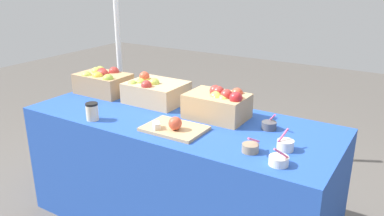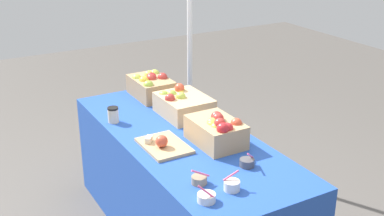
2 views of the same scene
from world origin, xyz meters
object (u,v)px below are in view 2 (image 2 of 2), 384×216
(apple_crate_right, at_px, (217,131))
(sample_bowl_extra, at_px, (247,163))
(sample_bowl_far, at_px, (206,197))
(coffee_cup, at_px, (113,115))
(apple_crate_middle, at_px, (183,104))
(tent_pole, at_px, (190,37))
(cutting_board_front, at_px, (163,144))
(sample_bowl_mid, at_px, (232,185))
(apple_crate_left, at_px, (151,86))
(sample_bowl_near, at_px, (199,180))

(apple_crate_right, bearing_deg, sample_bowl_extra, -0.77)
(sample_bowl_far, bearing_deg, coffee_cup, -178.19)
(apple_crate_middle, xyz_separation_m, tent_pole, (-0.72, 0.46, 0.26))
(cutting_board_front, height_order, sample_bowl_far, sample_bowl_far)
(apple_crate_right, relative_size, sample_bowl_mid, 3.55)
(apple_crate_right, xyz_separation_m, coffee_cup, (-0.62, -0.42, -0.04))
(apple_crate_right, height_order, sample_bowl_extra, apple_crate_right)
(apple_crate_middle, distance_m, sample_bowl_mid, 1.03)
(cutting_board_front, distance_m, sample_bowl_mid, 0.61)
(sample_bowl_extra, bearing_deg, apple_crate_right, 179.23)
(apple_crate_middle, height_order, sample_bowl_far, apple_crate_middle)
(apple_crate_right, xyz_separation_m, cutting_board_front, (-0.12, -0.30, -0.07))
(sample_bowl_far, relative_size, sample_bowl_extra, 0.93)
(apple_crate_right, relative_size, sample_bowl_far, 3.66)
(apple_crate_middle, xyz_separation_m, sample_bowl_far, (1.02, -0.43, -0.06))
(cutting_board_front, distance_m, sample_bowl_extra, 0.53)
(apple_crate_left, relative_size, coffee_cup, 3.52)
(apple_crate_left, xyz_separation_m, apple_crate_right, (0.94, -0.01, 0.00))
(apple_crate_right, distance_m, sample_bowl_near, 0.48)
(sample_bowl_near, distance_m, sample_bowl_mid, 0.18)
(sample_bowl_mid, relative_size, sample_bowl_far, 1.03)
(apple_crate_left, xyz_separation_m, sample_bowl_mid, (1.43, -0.23, -0.06))
(apple_crate_middle, bearing_deg, sample_bowl_extra, -3.33)
(apple_crate_left, relative_size, apple_crate_right, 1.04)
(apple_crate_middle, distance_m, sample_bowl_near, 0.93)
(sample_bowl_extra, bearing_deg, coffee_cup, -156.21)
(apple_crate_right, height_order, sample_bowl_far, apple_crate_right)
(apple_crate_middle, distance_m, sample_bowl_extra, 0.83)
(sample_bowl_near, distance_m, sample_bowl_far, 0.17)
(cutting_board_front, bearing_deg, sample_bowl_extra, 34.24)
(sample_bowl_mid, xyz_separation_m, tent_pole, (-1.71, 0.72, 0.31))
(apple_crate_right, bearing_deg, sample_bowl_mid, -24.00)
(apple_crate_left, relative_size, sample_bowl_mid, 3.67)
(cutting_board_front, bearing_deg, apple_crate_middle, 138.38)
(apple_crate_right, bearing_deg, sample_bowl_far, -36.68)
(apple_crate_middle, bearing_deg, coffee_cup, -103.59)
(sample_bowl_near, bearing_deg, sample_bowl_extra, 95.17)
(apple_crate_middle, relative_size, sample_bowl_near, 3.76)
(apple_crate_right, relative_size, sample_bowl_near, 3.58)
(apple_crate_right, relative_size, sample_bowl_extra, 3.42)
(cutting_board_front, height_order, tent_pole, tent_pole)
(cutting_board_front, distance_m, coffee_cup, 0.51)
(sample_bowl_far, height_order, tent_pole, tent_pole)
(apple_crate_left, distance_m, sample_bowl_near, 1.33)
(sample_bowl_mid, relative_size, coffee_cup, 0.96)
(tent_pole, bearing_deg, cutting_board_front, -36.08)
(sample_bowl_mid, xyz_separation_m, coffee_cup, (-1.10, -0.20, 0.03))
(apple_crate_middle, height_order, cutting_board_front, apple_crate_middle)
(apple_crate_middle, bearing_deg, apple_crate_right, -4.94)
(apple_crate_left, distance_m, sample_bowl_far, 1.51)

